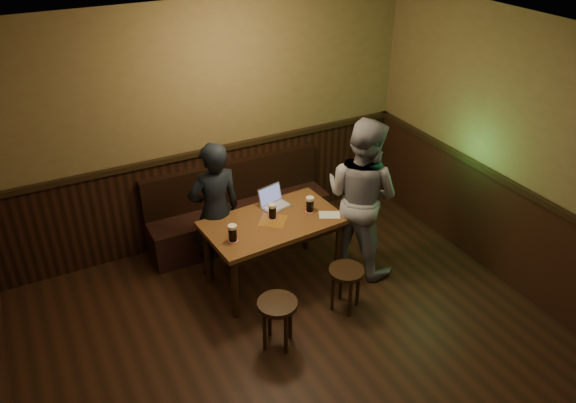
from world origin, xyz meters
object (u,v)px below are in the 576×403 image
Objects in this scene: pint_left at (233,233)px; person_grey at (361,196)px; pint_mid at (272,211)px; person_suit at (215,212)px; laptop at (273,201)px; bench at (239,215)px; stool_left at (277,311)px; pub_table at (273,229)px; pint_right at (310,204)px; stool_right at (346,277)px.

person_grey reaches higher than pint_left.
person_suit is (-0.50, 0.35, -0.05)m from pint_mid.
laptop is (0.12, 0.22, -0.03)m from pint_mid.
bench is 1.88m from stool_left.
laptop is at bearing 65.09° from stool_left.
person_grey reaches higher than person_suit.
bench reaches higher than stool_left.
bench reaches higher than pint_left.
pint_right is (0.43, -0.01, 0.19)m from pub_table.
pint_left is (-0.94, 0.61, 0.46)m from stool_right.
pint_right is at bearing 48.59° from person_grey.
stool_right is 0.93m from person_grey.
pint_left is 0.51× the size of laptop.
pub_table is 1.01m from person_grey.
person_suit reaches higher than stool_left.
stool_right is at bearing -89.75° from pint_right.
bench is 0.84m from laptop.
laptop is at bearing 32.74° from pint_left.
stool_right is (0.84, 0.14, -0.02)m from stool_left.
bench is 4.56× the size of stool_right.
pub_table is 0.19m from pint_mid.
pint_mid is 0.25m from laptop.
bench is at bearing 17.21° from person_grey.
bench is at bearing 91.28° from pint_mid.
pint_left is (-0.10, 0.76, 0.44)m from stool_left.
person_grey is at bearing 47.21° from stool_right.
stool_left is at bearing 91.71° from person_suit.
bench is 1.03m from pint_mid.
person_suit is (-0.48, 0.40, 0.13)m from pub_table.
laptop reaches higher than pint_right.
pint_mid reaches higher than pub_table.
person_suit reaches higher than pint_right.
bench is at bearing 88.64° from laptop.
person_suit reaches higher than bench.
laptop is at bearing 37.50° from person_grey.
pint_mid is (0.02, -0.89, 0.53)m from bench.
bench reaches higher than pint_right.
pint_mid is at bearing 65.97° from stool_left.
pub_table is at bearing 138.82° from person_suit.
person_suit is at bearing 145.28° from pint_mid.
pint_mid is 0.98m from person_grey.
pub_table is 0.56m from pint_left.
pub_table is 0.83× the size of person_grey.
stool_left is 1.13m from pint_mid.
pub_table is (0.00, -0.94, 0.35)m from bench.
pint_left is 1.03× the size of pint_right.
laptop is 0.95m from person_grey.
person_suit is (0.03, 0.54, -0.06)m from pint_left.
bench is 1.17m from pint_right.
pub_table reaches higher than stool_left.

